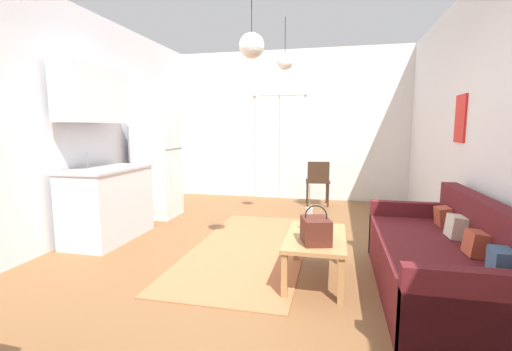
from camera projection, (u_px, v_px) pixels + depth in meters
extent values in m
cube|color=brown|center=(240.00, 273.00, 3.53)|extent=(5.06, 7.94, 0.10)
cube|color=white|center=(290.00, 126.00, 6.92)|extent=(4.66, 0.10, 2.88)
cube|color=white|center=(267.00, 147.00, 7.02)|extent=(0.47, 0.02, 2.02)
cube|color=white|center=(292.00, 148.00, 6.91)|extent=(0.47, 0.02, 2.02)
cube|color=white|center=(280.00, 94.00, 6.82)|extent=(1.04, 0.03, 0.06)
cube|color=red|center=(461.00, 119.00, 3.84)|extent=(0.02, 0.31, 0.52)
cube|color=silver|center=(37.00, 123.00, 3.83)|extent=(0.10, 7.54, 2.88)
cube|color=green|center=(75.00, 105.00, 4.28)|extent=(0.02, 0.32, 0.40)
cube|color=#B26B42|center=(250.00, 248.00, 4.12)|extent=(1.27, 2.82, 0.01)
cube|color=#5B191E|center=(434.00, 270.00, 2.93)|extent=(0.86, 1.99, 0.44)
cube|color=#5B191E|center=(483.00, 251.00, 2.82)|extent=(0.15, 1.99, 0.82)
cube|color=#5B191E|center=(478.00, 321.00, 2.01)|extent=(0.86, 0.11, 0.60)
cube|color=#5B191E|center=(411.00, 229.00, 3.82)|extent=(0.86, 0.11, 0.60)
cube|color=#3D5B7F|center=(501.00, 264.00, 2.21)|extent=(0.14, 0.20, 0.19)
cube|color=#B74C33|center=(476.00, 244.00, 2.62)|extent=(0.15, 0.19, 0.20)
cube|color=beige|center=(456.00, 227.00, 3.05)|extent=(0.15, 0.20, 0.20)
cube|color=#B74C33|center=(443.00, 217.00, 3.43)|extent=(0.15, 0.19, 0.20)
cube|color=#B27F4C|center=(316.00, 238.00, 3.22)|extent=(0.53, 0.93, 0.04)
cube|color=#B27F4C|center=(284.00, 276.00, 2.89)|extent=(0.05, 0.05, 0.38)
cube|color=#B27F4C|center=(341.00, 281.00, 2.79)|extent=(0.05, 0.05, 0.38)
cube|color=#B27F4C|center=(296.00, 243.00, 3.71)|extent=(0.05, 0.05, 0.38)
cube|color=#B27F4C|center=(340.00, 246.00, 3.61)|extent=(0.05, 0.05, 0.38)
cylinder|color=beige|center=(309.00, 220.00, 3.34)|extent=(0.07, 0.07, 0.23)
cylinder|color=#477F42|center=(310.00, 196.00, 3.31)|extent=(0.01, 0.01, 0.22)
cube|color=#512319|center=(316.00, 231.00, 3.01)|extent=(0.29, 0.34, 0.22)
torus|color=black|center=(316.00, 216.00, 2.99)|extent=(0.19, 0.01, 0.19)
cube|color=white|center=(157.00, 165.00, 5.52)|extent=(0.60, 0.60, 1.63)
cube|color=#4C4C51|center=(174.00, 149.00, 5.42)|extent=(0.01, 0.57, 0.01)
cylinder|color=#B7BABF|center=(170.00, 136.00, 5.23)|extent=(0.02, 0.02, 0.23)
cylinder|color=#B7BABF|center=(171.00, 169.00, 5.30)|extent=(0.02, 0.02, 0.36)
cube|color=silver|center=(108.00, 205.00, 4.40)|extent=(0.59, 1.13, 0.88)
cube|color=#B7BABF|center=(106.00, 169.00, 4.34)|extent=(0.62, 1.16, 0.03)
cube|color=#999BA0|center=(105.00, 173.00, 4.31)|extent=(0.36, 0.40, 0.10)
cylinder|color=#B7BABF|center=(87.00, 160.00, 4.34)|extent=(0.02, 0.02, 0.20)
cube|color=silver|center=(92.00, 94.00, 4.25)|extent=(0.32, 1.02, 0.68)
cylinder|color=#382619|center=(327.00, 192.00, 6.55)|extent=(0.03, 0.03, 0.43)
cylinder|color=#382619|center=(307.00, 191.00, 6.59)|extent=(0.03, 0.03, 0.43)
cylinder|color=#382619|center=(328.00, 195.00, 6.22)|extent=(0.03, 0.03, 0.43)
cylinder|color=#382619|center=(308.00, 195.00, 6.26)|extent=(0.03, 0.03, 0.43)
cube|color=#382619|center=(318.00, 181.00, 6.38)|extent=(0.46, 0.44, 0.04)
cube|color=#382619|center=(318.00, 172.00, 6.17)|extent=(0.38, 0.07, 0.36)
sphere|color=white|center=(252.00, 46.00, 3.32)|extent=(0.24, 0.24, 0.24)
cylinder|color=black|center=(285.00, 35.00, 4.78)|extent=(0.01, 0.01, 0.48)
sphere|color=white|center=(285.00, 62.00, 4.82)|extent=(0.22, 0.22, 0.22)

